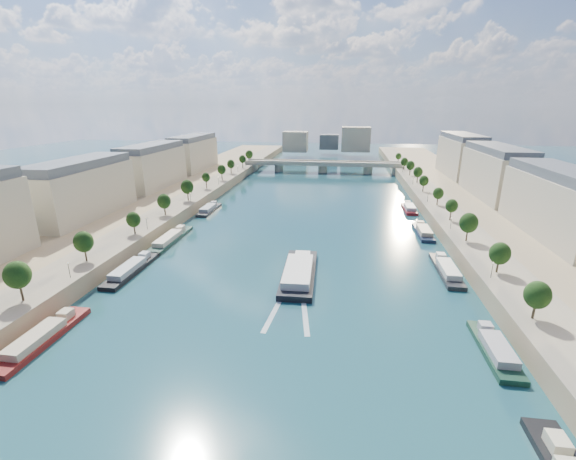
% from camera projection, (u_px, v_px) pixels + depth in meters
% --- Properties ---
extents(ground, '(700.00, 700.00, 0.00)m').
position_uv_depth(ground, '(305.00, 224.00, 157.33)').
color(ground, '#0B2431').
rests_on(ground, ground).
extents(quay_left, '(44.00, 520.00, 5.00)m').
position_uv_depth(quay_left, '(139.00, 212.00, 166.23)').
color(quay_left, '#9E8460').
rests_on(quay_left, ground).
extents(quay_right, '(44.00, 520.00, 5.00)m').
position_uv_depth(quay_right, '(493.00, 226.00, 146.88)').
color(quay_right, '#9E8460').
rests_on(quay_right, ground).
extents(pave_left, '(14.00, 520.00, 0.10)m').
position_uv_depth(pave_left, '(172.00, 207.00, 163.42)').
color(pave_left, gray).
rests_on(pave_left, quay_left).
extents(pave_right, '(14.00, 520.00, 0.10)m').
position_uv_depth(pave_right, '(452.00, 218.00, 148.10)').
color(pave_right, gray).
rests_on(pave_right, quay_right).
extents(trees_left, '(4.80, 268.80, 8.26)m').
position_uv_depth(trees_left, '(177.00, 194.00, 163.35)').
color(trees_left, '#382B1E').
rests_on(trees_left, ground).
extents(trees_right, '(4.80, 268.80, 8.26)m').
position_uv_depth(trees_right, '(443.00, 198.00, 156.09)').
color(trees_right, '#382B1E').
rests_on(trees_right, ground).
extents(lamps_left, '(0.36, 200.36, 4.28)m').
position_uv_depth(lamps_left, '(171.00, 207.00, 152.56)').
color(lamps_left, black).
rests_on(lamps_left, ground).
extents(lamps_right, '(0.36, 200.36, 4.28)m').
position_uv_depth(lamps_right, '(438.00, 207.00, 152.56)').
color(lamps_right, black).
rests_on(lamps_right, ground).
extents(buildings_left, '(16.00, 226.00, 23.20)m').
position_uv_depth(buildings_left, '(122.00, 174.00, 174.93)').
color(buildings_left, '#BBAE90').
rests_on(buildings_left, ground).
extents(buildings_right, '(16.00, 226.00, 23.20)m').
position_uv_depth(buildings_right, '(522.00, 185.00, 152.09)').
color(buildings_right, '#BBAE90').
rests_on(buildings_right, ground).
extents(skyline, '(79.00, 42.00, 22.00)m').
position_uv_depth(skyline, '(332.00, 140.00, 358.88)').
color(skyline, '#BBAE90').
rests_on(skyline, ground).
extents(bridge, '(112.00, 12.00, 8.15)m').
position_uv_depth(bridge, '(323.00, 165.00, 275.97)').
color(bridge, '#C1B79E').
rests_on(bridge, ground).
extents(tour_barge, '(10.06, 31.80, 4.28)m').
position_uv_depth(tour_barge, '(299.00, 273.00, 109.06)').
color(tour_barge, black).
rests_on(tour_barge, ground).
extents(wake, '(10.76, 26.00, 0.04)m').
position_uv_depth(wake, '(291.00, 305.00, 93.92)').
color(wake, silver).
rests_on(wake, ground).
extents(moored_barges_left, '(5.00, 160.28, 3.60)m').
position_uv_depth(moored_barges_left, '(127.00, 273.00, 110.02)').
color(moored_barges_left, '#1C1E3E').
rests_on(moored_barges_left, ground).
extents(moored_barges_right, '(5.00, 163.04, 3.60)m').
position_uv_depth(moored_barges_right, '(450.00, 276.00, 107.80)').
color(moored_barges_right, black).
rests_on(moored_barges_right, ground).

